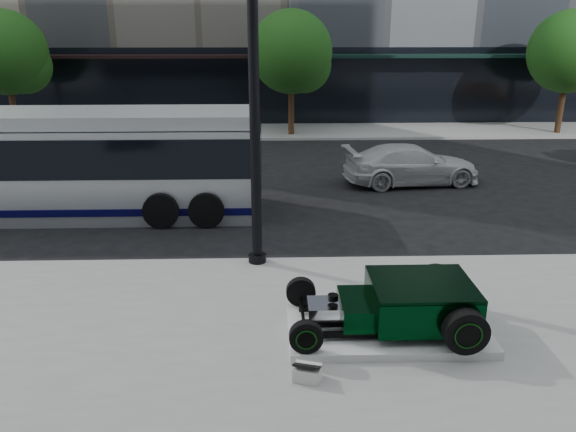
{
  "coord_description": "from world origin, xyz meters",
  "views": [
    {
      "loc": [
        0.02,
        -13.79,
        5.21
      ],
      "look_at": [
        0.38,
        -2.21,
        1.2
      ],
      "focal_mm": 35.0,
      "sensor_mm": 36.0,
      "label": 1
    }
  ],
  "objects_px": {
    "lamppost": "(255,113)",
    "white_sedan": "(412,165)",
    "hot_rod": "(408,303)",
    "transit_bus": "(45,163)"
  },
  "relations": [
    {
      "from": "lamppost",
      "to": "white_sedan",
      "type": "distance_m",
      "value": 8.88
    },
    {
      "from": "hot_rod",
      "to": "transit_bus",
      "type": "relative_size",
      "value": 0.27
    },
    {
      "from": "lamppost",
      "to": "white_sedan",
      "type": "xyz_separation_m",
      "value": [
        5.07,
        6.73,
        -2.79
      ]
    },
    {
      "from": "lamppost",
      "to": "transit_bus",
      "type": "relative_size",
      "value": 0.59
    },
    {
      "from": "transit_bus",
      "to": "white_sedan",
      "type": "bearing_deg",
      "value": 14.31
    },
    {
      "from": "lamppost",
      "to": "transit_bus",
      "type": "bearing_deg",
      "value": 146.84
    },
    {
      "from": "transit_bus",
      "to": "white_sedan",
      "type": "distance_m",
      "value": 11.45
    },
    {
      "from": "hot_rod",
      "to": "lamppost",
      "type": "relative_size",
      "value": 0.45
    },
    {
      "from": "hot_rod",
      "to": "white_sedan",
      "type": "bearing_deg",
      "value": 76.11
    },
    {
      "from": "lamppost",
      "to": "white_sedan",
      "type": "relative_size",
      "value": 1.58
    }
  ]
}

